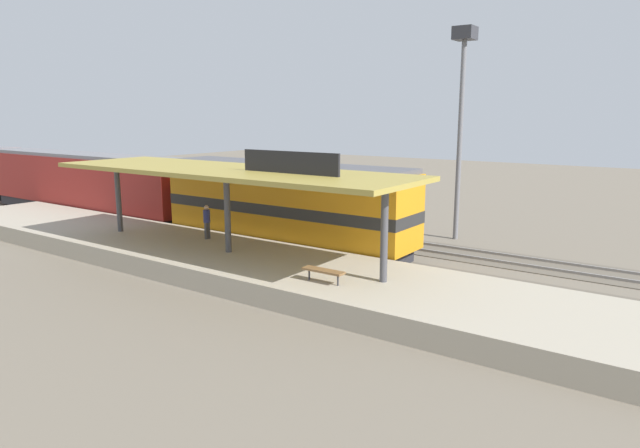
{
  "coord_description": "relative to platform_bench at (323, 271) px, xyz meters",
  "views": [
    {
      "loc": [
        -22.44,
        -17.66,
        7.06
      ],
      "look_at": [
        -1.38,
        -2.83,
        2.0
      ],
      "focal_mm": 31.39,
      "sensor_mm": 36.0,
      "label": 1
    }
  ],
  "objects": [
    {
      "name": "station_canopy",
      "position": [
        1.4,
        6.14,
        3.19
      ],
      "size": [
        5.2,
        18.0,
        4.7
      ],
      "color": "#47474C",
      "rests_on": "platform"
    },
    {
      "name": "platform_bench",
      "position": [
        0.0,
        0.0,
        0.0
      ],
      "size": [
        0.44,
        1.7,
        0.5
      ],
      "color": "#333338",
      "rests_on": "platform"
    },
    {
      "name": "locomotive",
      "position": [
        6.0,
        6.6,
        1.07
      ],
      "size": [
        2.93,
        14.43,
        4.44
      ],
      "color": "#28282D",
      "rests_on": "track_near"
    },
    {
      "name": "passenger_carriage_front",
      "position": [
        6.0,
        24.6,
        0.97
      ],
      "size": [
        2.9,
        20.0,
        4.24
      ],
      "color": "#28282D",
      "rests_on": "track_near"
    },
    {
      "name": "person_waiting",
      "position": [
        2.77,
        9.04,
        0.51
      ],
      "size": [
        0.34,
        0.34,
        1.71
      ],
      "color": "#4C4C51",
      "rests_on": "platform"
    },
    {
      "name": "platform",
      "position": [
        1.4,
        6.24,
        -0.89
      ],
      "size": [
        6.0,
        44.0,
        0.9
      ],
      "primitive_type": "cube",
      "color": "#A89E89",
      "rests_on": "ground"
    },
    {
      "name": "ground_plane",
      "position": [
        8.0,
        6.24,
        -1.34
      ],
      "size": [
        120.0,
        120.0,
        0.0
      ],
      "primitive_type": "plane",
      "color": "#706656"
    },
    {
      "name": "track_far",
      "position": [
        10.6,
        6.24,
        -1.31
      ],
      "size": [
        3.2,
        110.0,
        0.16
      ],
      "color": "#5F5649",
      "rests_on": "ground"
    },
    {
      "name": "light_mast",
      "position": [
        13.8,
        0.32,
        7.05
      ],
      "size": [
        1.1,
        1.1,
        11.7
      ],
      "color": "slate",
      "rests_on": "ground"
    },
    {
      "name": "track_near",
      "position": [
        6.0,
        6.24,
        -1.31
      ],
      "size": [
        3.2,
        110.0,
        0.16
      ],
      "color": "#5F5649",
      "rests_on": "ground"
    }
  ]
}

